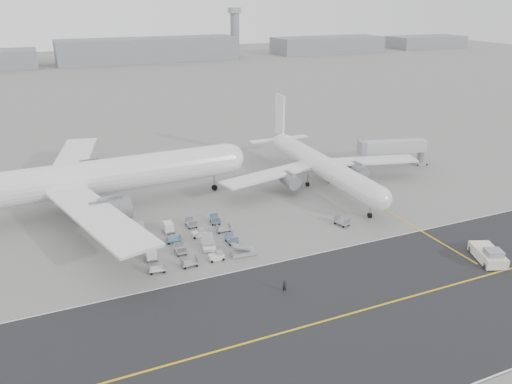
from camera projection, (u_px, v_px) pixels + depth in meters
name	position (u px, v px, depth m)	size (l,w,h in m)	color
ground	(259.00, 259.00, 77.75)	(700.00, 700.00, 0.00)	gray
taxiway	(351.00, 314.00, 64.29)	(220.00, 59.00, 0.03)	#242527
horizon_buildings	(134.00, 62.00, 310.62)	(520.00, 28.00, 28.00)	gray
control_tower	(235.00, 31.00, 335.05)	(7.00, 7.00, 31.25)	gray
airliner_a	(82.00, 179.00, 92.59)	(65.67, 64.89, 22.64)	white
airliner_b	(320.00, 164.00, 106.50)	(46.37, 46.89, 16.17)	white
pushback_tug	(488.00, 255.00, 76.78)	(5.55, 8.98, 2.57)	silver
jet_bridge	(393.00, 148.00, 118.63)	(17.33, 7.22, 6.48)	gray
gse_cluster	(190.00, 245.00, 82.07)	(21.04, 20.28, 1.88)	#96969B
stray_dolly	(342.00, 225.00, 89.22)	(1.57, 2.55, 1.57)	silver
ground_crew_a	(285.00, 287.00, 68.70)	(0.63, 0.42, 1.74)	black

